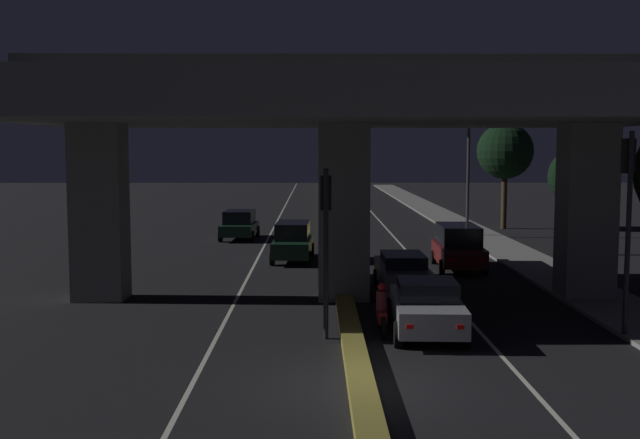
% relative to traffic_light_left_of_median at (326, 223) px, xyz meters
% --- Properties ---
extents(ground_plane, '(200.00, 200.00, 0.00)m').
position_rel_traffic_light_left_of_median_xyz_m(ground_plane, '(0.69, -4.29, -3.22)').
color(ground_plane, black).
extents(lane_line_left_inner, '(0.12, 126.00, 0.00)m').
position_rel_traffic_light_left_of_median_xyz_m(lane_line_left_inner, '(-3.04, 30.71, -3.21)').
color(lane_line_left_inner, beige).
rests_on(lane_line_left_inner, ground_plane).
extents(lane_line_right_inner, '(0.12, 126.00, 0.00)m').
position_rel_traffic_light_left_of_median_xyz_m(lane_line_right_inner, '(4.43, 30.71, -3.21)').
color(lane_line_right_inner, beige).
rests_on(lane_line_right_inner, ground_plane).
extents(median_divider, '(0.59, 126.00, 0.30)m').
position_rel_traffic_light_left_of_median_xyz_m(median_divider, '(0.69, 30.71, -3.07)').
color(median_divider, olive).
rests_on(median_divider, ground_plane).
extents(sidewalk_right, '(2.74, 126.00, 0.13)m').
position_rel_traffic_light_left_of_median_xyz_m(sidewalk_right, '(9.54, 23.71, -3.15)').
color(sidewalk_right, gray).
rests_on(sidewalk_right, ground_plane).
extents(elevated_overpass, '(22.65, 11.28, 8.44)m').
position_rel_traffic_light_left_of_median_xyz_m(elevated_overpass, '(0.69, 5.48, 3.20)').
color(elevated_overpass, gray).
rests_on(elevated_overpass, ground_plane).
extents(traffic_light_left_of_median, '(0.30, 0.49, 4.71)m').
position_rel_traffic_light_left_of_median_xyz_m(traffic_light_left_of_median, '(0.00, 0.00, 0.00)').
color(traffic_light_left_of_median, black).
rests_on(traffic_light_left_of_median, ground_plane).
extents(traffic_light_right_of_median, '(0.30, 0.49, 5.71)m').
position_rel_traffic_light_left_of_median_xyz_m(traffic_light_right_of_median, '(8.27, -0.01, 0.65)').
color(traffic_light_right_of_median, black).
rests_on(traffic_light_right_of_median, ground_plane).
extents(street_lamp, '(1.98, 0.32, 7.19)m').
position_rel_traffic_light_left_of_median_xyz_m(street_lamp, '(8.49, 23.82, 1.06)').
color(street_lamp, '#2D2D30').
rests_on(street_lamp, ground_plane).
extents(car_silver_lead, '(2.14, 4.36, 1.57)m').
position_rel_traffic_light_left_of_median_xyz_m(car_silver_lead, '(2.84, 0.33, -2.41)').
color(car_silver_lead, gray).
rests_on(car_silver_lead, ground_plane).
extents(car_grey_second, '(1.82, 4.71, 1.51)m').
position_rel_traffic_light_left_of_median_xyz_m(car_grey_second, '(2.86, 6.23, -2.42)').
color(car_grey_second, '#515459').
rests_on(car_grey_second, ground_plane).
extents(car_dark_red_third, '(2.12, 4.45, 1.92)m').
position_rel_traffic_light_left_of_median_xyz_m(car_dark_red_third, '(5.96, 11.98, -2.21)').
color(car_dark_red_third, '#591414').
rests_on(car_dark_red_third, ground_plane).
extents(car_dark_green_lead_oncoming, '(2.00, 4.60, 1.82)m').
position_rel_traffic_light_left_of_median_xyz_m(car_dark_green_lead_oncoming, '(-1.33, 14.43, -2.28)').
color(car_dark_green_lead_oncoming, black).
rests_on(car_dark_green_lead_oncoming, ground_plane).
extents(car_dark_green_second_oncoming, '(2.13, 4.17, 1.68)m').
position_rel_traffic_light_left_of_median_xyz_m(car_dark_green_second_oncoming, '(-4.68, 22.86, -2.35)').
color(car_dark_green_second_oncoming, black).
rests_on(car_dark_green_second_oncoming, ground_plane).
extents(motorcycle_red_filtering_near, '(0.32, 1.99, 1.47)m').
position_rel_traffic_light_left_of_median_xyz_m(motorcycle_red_filtering_near, '(1.59, 0.45, -2.60)').
color(motorcycle_red_filtering_near, black).
rests_on(motorcycle_red_filtering_near, ground_plane).
extents(roadside_tree_kerbside_mid, '(2.90, 2.90, 5.33)m').
position_rel_traffic_light_left_of_median_xyz_m(roadside_tree_kerbside_mid, '(12.65, 16.32, 0.63)').
color(roadside_tree_kerbside_mid, '#38281C').
rests_on(roadside_tree_kerbside_mid, ground_plane).
extents(roadside_tree_kerbside_far, '(3.66, 3.66, 6.93)m').
position_rel_traffic_light_left_of_median_xyz_m(roadside_tree_kerbside_far, '(12.14, 28.53, 1.85)').
color(roadside_tree_kerbside_far, '#38281C').
rests_on(roadside_tree_kerbside_far, ground_plane).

